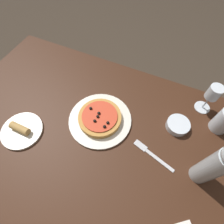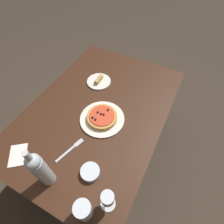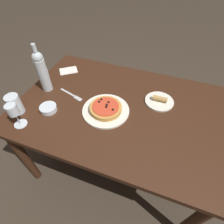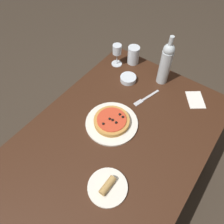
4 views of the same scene
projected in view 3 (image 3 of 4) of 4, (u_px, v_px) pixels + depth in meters
The scene contains 11 objects.
ground_plane at pixel (117, 159), 1.64m from camera, with size 14.00×14.00×0.00m, color #382D23.
dining_table at pixel (118, 115), 1.19m from camera, with size 1.31×0.90×0.70m.
dinner_plate at pixel (106, 110), 1.10m from camera, with size 0.29×0.29×0.01m.
pizza at pixel (106, 108), 1.08m from camera, with size 0.20×0.20×0.04m.
wine_glass at pixel (13, 111), 0.95m from camera, with size 0.07×0.07×0.16m.
wine_bottle at pixel (42, 71), 1.14m from camera, with size 0.07×0.07×0.33m.
water_cup at pixel (15, 104), 1.05m from camera, with size 0.08×0.08×0.12m.
side_bowl at pixel (48, 108), 1.09m from camera, with size 0.10×0.10×0.03m.
fork at pixel (72, 95), 1.20m from camera, with size 0.19×0.07×0.00m.
side_plate at pixel (159, 101), 1.15m from camera, with size 0.19×0.19×0.05m.
paper_napkin at pixel (69, 71), 1.40m from camera, with size 0.17×0.16×0.00m.
Camera 3 is at (-0.23, 0.76, 1.50)m, focal length 28.00 mm.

